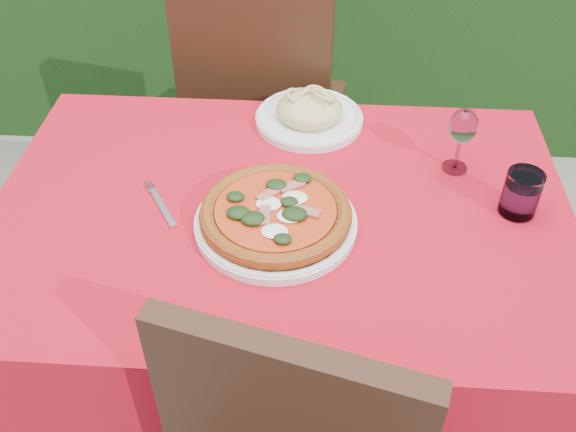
# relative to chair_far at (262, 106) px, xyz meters

# --- Properties ---
(ground) EXTENTS (60.00, 60.00, 0.00)m
(ground) POSITION_rel_chair_far_xyz_m (0.11, -0.68, -0.58)
(ground) COLOR slate
(ground) RESTS_ON ground
(dining_table) EXTENTS (1.26, 0.86, 0.75)m
(dining_table) POSITION_rel_chair_far_xyz_m (0.11, -0.68, 0.02)
(dining_table) COLOR #482A17
(dining_table) RESTS_ON ground
(chair_far) EXTENTS (0.51, 0.51, 1.00)m
(chair_far) POSITION_rel_chair_far_xyz_m (0.00, 0.00, 0.00)
(chair_far) COLOR black
(chair_far) RESTS_ON ground
(pizza_plate) EXTENTS (0.40, 0.40, 0.06)m
(pizza_plate) POSITION_rel_chair_far_xyz_m (0.11, -0.75, 0.20)
(pizza_plate) COLOR white
(pizza_plate) RESTS_ON dining_table
(pasta_plate) EXTENTS (0.27, 0.27, 0.08)m
(pasta_plate) POSITION_rel_chair_far_xyz_m (0.16, -0.35, 0.20)
(pasta_plate) COLOR silver
(pasta_plate) RESTS_ON dining_table
(water_glass) EXTENTS (0.08, 0.08, 0.10)m
(water_glass) POSITION_rel_chair_far_xyz_m (0.62, -0.66, 0.22)
(water_glass) COLOR silver
(water_glass) RESTS_ON dining_table
(wine_glass) EXTENTS (0.06, 0.06, 0.16)m
(wine_glass) POSITION_rel_chair_far_xyz_m (0.50, -0.52, 0.28)
(wine_glass) COLOR silver
(wine_glass) RESTS_ON dining_table
(fork) EXTENTS (0.12, 0.17, 0.00)m
(fork) POSITION_rel_chair_far_xyz_m (-0.14, -0.71, 0.18)
(fork) COLOR silver
(fork) RESTS_ON dining_table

